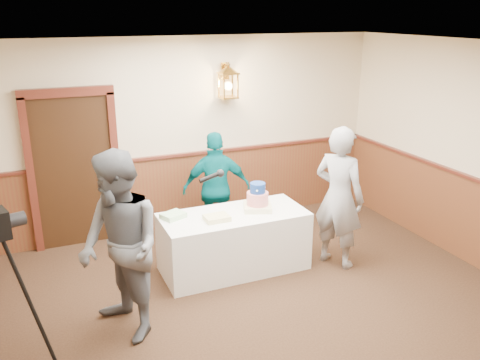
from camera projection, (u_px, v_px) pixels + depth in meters
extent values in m
plane|color=black|center=(302.00, 359.00, 4.79)|extent=(7.00, 7.00, 0.00)
cube|color=beige|center=(186.00, 135.00, 7.39)|extent=(6.00, 0.02, 2.80)
cube|color=white|center=(316.00, 55.00, 3.90)|extent=(6.00, 7.00, 0.02)
cube|color=brown|center=(188.00, 190.00, 7.65)|extent=(5.98, 0.04, 1.10)
cube|color=#511F15|center=(187.00, 154.00, 7.45)|extent=(5.98, 0.07, 0.04)
cube|color=black|center=(74.00, 172.00, 6.87)|extent=(1.00, 0.06, 2.10)
cube|color=white|center=(234.00, 241.00, 6.36)|extent=(1.80, 0.80, 0.75)
cube|color=#F6F0BB|center=(257.00, 207.00, 6.37)|extent=(0.44, 0.44, 0.07)
cylinder|color=red|center=(258.00, 198.00, 6.33)|extent=(0.27, 0.27, 0.16)
cylinder|color=navy|center=(258.00, 188.00, 6.29)|extent=(0.19, 0.19, 0.12)
cube|color=#F3E191|center=(217.00, 218.00, 6.04)|extent=(0.30, 0.23, 0.06)
cube|color=#9CD999|center=(173.00, 216.00, 6.10)|extent=(0.33, 0.30, 0.06)
imported|color=slate|center=(120.00, 247.00, 4.89)|extent=(0.97, 1.10, 1.91)
cylinder|color=black|center=(209.00, 178.00, 5.24)|extent=(0.23, 0.07, 0.09)
sphere|color=black|center=(220.00, 173.00, 5.30)|extent=(0.08, 0.08, 0.08)
imported|color=gray|center=(339.00, 197.00, 6.33)|extent=(0.70, 0.79, 1.82)
imported|color=#03585F|center=(217.00, 188.00, 6.99)|extent=(0.99, 0.58, 1.59)
cylinder|color=black|center=(15.00, 220.00, 4.17)|extent=(0.18, 0.16, 0.12)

